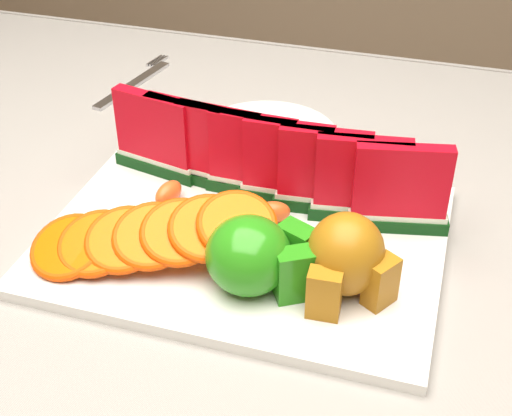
% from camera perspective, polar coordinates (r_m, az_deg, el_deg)
% --- Properties ---
extents(table, '(1.40, 0.90, 0.75)m').
position_cam_1_polar(table, '(0.84, -7.18, -6.93)').
color(table, '#4C321B').
rests_on(table, ground).
extents(tablecloth, '(1.53, 1.03, 0.20)m').
position_cam_1_polar(tablecloth, '(0.80, -7.50, -3.60)').
color(tablecloth, gray).
rests_on(tablecloth, table).
extents(platter, '(0.40, 0.30, 0.01)m').
position_cam_1_polar(platter, '(0.74, -0.88, -2.43)').
color(platter, silver).
rests_on(platter, tablecloth).
extents(apple_cluster, '(0.11, 0.09, 0.07)m').
position_cam_1_polar(apple_cluster, '(0.65, 0.04, -3.90)').
color(apple_cluster, '#179116').
rests_on(apple_cluster, platter).
extents(pear_cluster, '(0.10, 0.10, 0.08)m').
position_cam_1_polar(pear_cluster, '(0.65, 7.25, -4.00)').
color(pear_cluster, '#AC7B07').
rests_on(pear_cluster, platter).
extents(side_plate, '(0.21, 0.21, 0.01)m').
position_cam_1_polar(side_plate, '(0.91, 0.88, 5.77)').
color(side_plate, silver).
rests_on(side_plate, tablecloth).
extents(fork, '(0.05, 0.19, 0.00)m').
position_cam_1_polar(fork, '(1.08, -9.62, 9.89)').
color(fork, silver).
rests_on(fork, tablecloth).
extents(watermelon_row, '(0.39, 0.07, 0.10)m').
position_cam_1_polar(watermelon_row, '(0.76, 1.14, 3.70)').
color(watermelon_row, '#123E11').
rests_on(watermelon_row, platter).
extents(orange_fan_front, '(0.26, 0.15, 0.06)m').
position_cam_1_polar(orange_fan_front, '(0.69, -8.33, -2.19)').
color(orange_fan_front, '#F52700').
rests_on(orange_fan_front, platter).
extents(orange_fan_back, '(0.28, 0.10, 0.04)m').
position_cam_1_polar(orange_fan_back, '(0.83, 0.25, 4.53)').
color(orange_fan_back, '#F52700').
rests_on(orange_fan_back, platter).
extents(tangerine_segments, '(0.15, 0.08, 0.02)m').
position_cam_1_polar(tangerine_segments, '(0.75, -3.18, -0.18)').
color(tangerine_segments, orange).
rests_on(tangerine_segments, platter).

